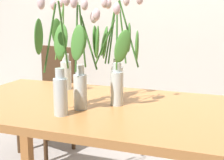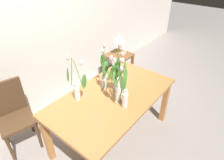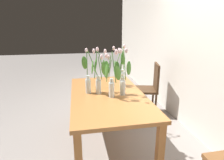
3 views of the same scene
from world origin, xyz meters
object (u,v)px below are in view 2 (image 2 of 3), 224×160
(dining_table, at_px, (113,101))
(side_table, at_px, (119,60))
(tulip_vase_3, at_px, (77,87))
(dining_chair, at_px, (13,113))
(table_lamp, at_px, (119,39))
(tulip_vase_2, at_px, (118,84))
(pillar_candle, at_px, (125,52))
(tulip_vase_0, at_px, (104,73))
(tulip_vase_4, at_px, (123,93))
(tulip_vase_1, at_px, (117,76))

(dining_table, bearing_deg, side_table, 33.77)
(dining_table, height_order, tulip_vase_3, tulip_vase_3)
(tulip_vase_3, bearing_deg, dining_table, -37.71)
(dining_chair, relative_size, table_lamp, 2.34)
(tulip_vase_2, bearing_deg, pillar_candle, 32.27)
(table_lamp, xyz_separation_m, pillar_candle, (0.09, -0.08, -0.27))
(tulip_vase_0, distance_m, table_lamp, 1.40)
(dining_chair, relative_size, side_table, 1.69)
(table_lamp, bearing_deg, tulip_vase_2, -143.62)
(dining_table, height_order, tulip_vase_4, tulip_vase_4)
(tulip_vase_1, xyz_separation_m, dining_chair, (-0.95, 0.89, -0.43))
(tulip_vase_0, distance_m, dining_chair, 1.23)
(dining_chair, xyz_separation_m, side_table, (2.08, -0.08, -0.09))
(tulip_vase_3, bearing_deg, dining_chair, 127.25)
(dining_table, bearing_deg, tulip_vase_1, 11.07)
(dining_chair, height_order, table_lamp, table_lamp)
(tulip_vase_2, relative_size, tulip_vase_4, 0.98)
(tulip_vase_4, xyz_separation_m, pillar_candle, (1.46, 0.99, -0.35))
(tulip_vase_0, xyz_separation_m, tulip_vase_2, (-0.08, -0.27, -0.00))
(tulip_vase_3, height_order, dining_chair, tulip_vase_3)
(dining_table, distance_m, pillar_candle, 1.56)
(tulip_vase_4, bearing_deg, dining_table, 65.84)
(side_table, bearing_deg, tulip_vase_1, -144.32)
(dining_table, height_order, dining_chair, dining_chair)
(dining_table, xyz_separation_m, tulip_vase_1, (0.12, 0.02, 0.30))
(dining_table, bearing_deg, tulip_vase_0, 72.79)
(tulip_vase_2, height_order, dining_chair, tulip_vase_2)
(dining_table, relative_size, side_table, 2.91)
(pillar_candle, bearing_deg, tulip_vase_1, -148.76)
(tulip_vase_1, height_order, tulip_vase_3, tulip_vase_1)
(side_table, relative_size, pillar_candle, 7.33)
(side_table, height_order, table_lamp, table_lamp)
(tulip_vase_1, height_order, tulip_vase_2, tulip_vase_1)
(tulip_vase_2, relative_size, dining_chair, 0.61)
(tulip_vase_1, bearing_deg, table_lamp, 35.87)
(tulip_vase_2, bearing_deg, table_lamp, 36.38)
(tulip_vase_1, relative_size, pillar_candle, 7.80)
(tulip_vase_3, xyz_separation_m, table_lamp, (1.59, 0.60, -0.07))
(tulip_vase_2, bearing_deg, tulip_vase_1, 40.22)
(dining_table, xyz_separation_m, tulip_vase_4, (-0.10, -0.22, 0.29))
(tulip_vase_2, height_order, tulip_vase_4, tulip_vase_4)
(table_lamp, bearing_deg, side_table, -135.05)
(tulip_vase_2, distance_m, side_table, 1.66)
(tulip_vase_0, height_order, dining_chair, tulip_vase_0)
(tulip_vase_1, bearing_deg, tulip_vase_4, -131.78)
(tulip_vase_4, bearing_deg, tulip_vase_1, 48.22)
(table_lamp, bearing_deg, pillar_candle, -41.90)
(dining_chair, bearing_deg, tulip_vase_2, -51.55)
(tulip_vase_0, relative_size, dining_chair, 0.63)
(tulip_vase_2, xyz_separation_m, table_lamp, (1.29, 0.95, -0.10))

